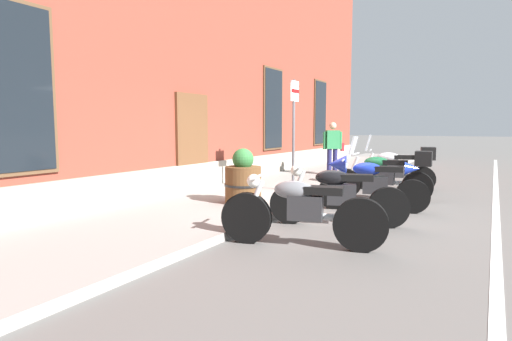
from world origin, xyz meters
name	(u,v)px	position (x,y,z in m)	size (l,w,h in m)	color
ground_plane	(309,206)	(0.00, 0.00, 0.00)	(140.00, 140.00, 0.00)	#565451
sidewalk	(246,197)	(0.00, 1.46, 0.06)	(30.02, 2.92, 0.13)	gray
lane_stripe	(496,224)	(0.00, -3.20, 0.00)	(30.02, 0.12, 0.01)	silver
brick_pub_facade	(96,24)	(0.00, 5.96, 4.19)	(24.02, 6.20, 8.40)	brown
motorcycle_grey_naked	(300,211)	(-2.69, -0.98, 0.48)	(0.76, 2.13, 0.93)	black
motorcycle_black_naked	(337,196)	(-1.32, -1.00, 0.48)	(0.89, 2.08, 0.95)	black
motorcycle_blue_sport	(368,181)	(0.09, -1.12, 0.56)	(0.71, 1.98, 1.03)	black
motorcycle_green_touring	(387,174)	(1.41, -1.17, 0.56)	(0.62, 2.09, 1.35)	black
motorcycle_silver_touring	(397,167)	(2.92, -1.08, 0.57)	(0.78, 1.99, 1.36)	black
pedestrian_striped_shirt	(333,146)	(4.37, 1.07, 0.99)	(0.50, 0.54, 1.56)	#1E1E4C
parking_sign	(294,120)	(0.87, 0.74, 1.71)	(0.36, 0.07, 2.45)	#4C4C51
barrel_planter	(243,181)	(-0.96, 0.94, 0.55)	(0.71, 0.71, 1.03)	brown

